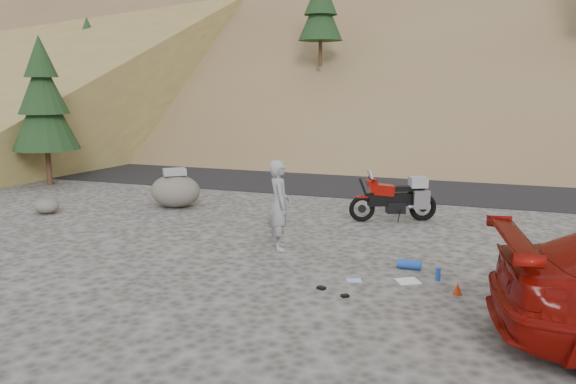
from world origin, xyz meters
name	(u,v)px	position (x,y,z in m)	size (l,w,h in m)	color
ground	(322,251)	(0.00, 0.00, 0.00)	(140.00, 140.00, 0.00)	#3C3937
road	(389,181)	(0.00, 9.00, 0.00)	(120.00, 7.00, 0.05)	black
conifer_verge	(43,100)	(-11.00, 4.50, 2.89)	(2.20, 2.20, 5.04)	#362313
motorcycle	(397,199)	(1.11, 3.18, 0.58)	(2.13, 1.18, 1.36)	black
man	(279,249)	(-0.91, -0.10, 0.00)	(0.70, 0.46, 1.91)	gray
boulder	(175,190)	(-5.08, 2.80, 0.48)	(1.80, 1.70, 1.11)	#5A534D
small_rock	(47,206)	(-7.97, 0.96, 0.20)	(0.72, 0.66, 0.40)	#5A534D
gear_white_cloth	(408,281)	(1.94, -1.24, 0.01)	(0.39, 0.34, 0.01)	white
gear_blue_mat	(409,264)	(1.88, -0.54, 0.09)	(0.18, 0.18, 0.44)	#1C47AA
gear_bottle	(438,274)	(2.44, -1.03, 0.12)	(0.09, 0.09, 0.23)	#1C47AA
gear_funnel	(458,289)	(2.80, -1.61, 0.10)	(0.16, 0.16, 0.20)	#B72E0C
gear_glove_a	(321,288)	(0.58, -2.11, 0.02)	(0.14, 0.10, 0.04)	black
gear_glove_b	(345,296)	(1.05, -2.33, 0.02)	(0.12, 0.09, 0.04)	black
gear_blue_cloth	(354,280)	(1.02, -1.51, 0.01)	(0.26, 0.19, 0.01)	#95B7E7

